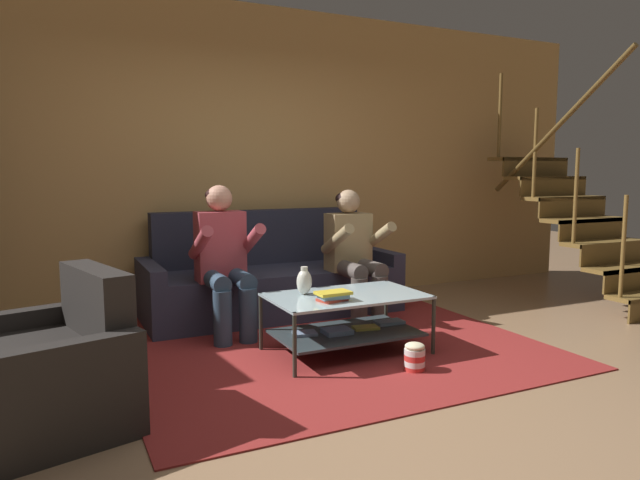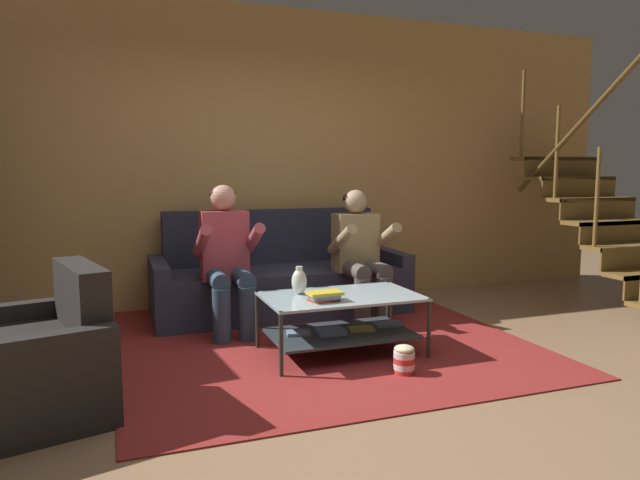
{
  "view_description": "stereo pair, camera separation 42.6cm",
  "coord_description": "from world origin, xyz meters",
  "px_view_note": "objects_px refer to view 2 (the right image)",
  "views": [
    {
      "loc": [
        -1.69,
        -2.95,
        1.31
      ],
      "look_at": [
        0.21,
        1.02,
        0.78
      ],
      "focal_mm": 32.0,
      "sensor_mm": 36.0,
      "label": 1
    },
    {
      "loc": [
        -1.29,
        -3.12,
        1.31
      ],
      "look_at": [
        0.21,
        1.02,
        0.78
      ],
      "focal_mm": 32.0,
      "sensor_mm": 36.0,
      "label": 2
    }
  ],
  "objects_px": {
    "coffee_table": "(341,315)",
    "vase": "(299,281)",
    "armchair": "(20,368)",
    "popcorn_tub": "(404,360)",
    "person_seated_right": "(360,250)",
    "person_seated_left": "(227,254)",
    "couch": "(279,280)",
    "book_stack": "(324,296)"
  },
  "relations": [
    {
      "from": "coffee_table",
      "to": "vase",
      "type": "bearing_deg",
      "value": 153.36
    },
    {
      "from": "armchair",
      "to": "popcorn_tub",
      "type": "relative_size",
      "value": 5.67
    },
    {
      "from": "person_seated_right",
      "to": "popcorn_tub",
      "type": "xyz_separation_m",
      "value": [
        -0.29,
        -1.34,
        -0.53
      ]
    },
    {
      "from": "person_seated_left",
      "to": "person_seated_right",
      "type": "height_order",
      "value": "person_seated_left"
    },
    {
      "from": "armchair",
      "to": "popcorn_tub",
      "type": "bearing_deg",
      "value": -3.32
    },
    {
      "from": "couch",
      "to": "vase",
      "type": "xyz_separation_m",
      "value": [
        -0.19,
        -1.21,
        0.22
      ]
    },
    {
      "from": "couch",
      "to": "popcorn_tub",
      "type": "bearing_deg",
      "value": -80.89
    },
    {
      "from": "couch",
      "to": "vase",
      "type": "distance_m",
      "value": 1.24
    },
    {
      "from": "vase",
      "to": "popcorn_tub",
      "type": "distance_m",
      "value": 0.94
    },
    {
      "from": "coffee_table",
      "to": "popcorn_tub",
      "type": "height_order",
      "value": "coffee_table"
    },
    {
      "from": "coffee_table",
      "to": "vase",
      "type": "xyz_separation_m",
      "value": [
        -0.27,
        0.14,
        0.24
      ]
    },
    {
      "from": "couch",
      "to": "coffee_table",
      "type": "height_order",
      "value": "couch"
    },
    {
      "from": "person_seated_left",
      "to": "vase",
      "type": "distance_m",
      "value": 0.79
    },
    {
      "from": "book_stack",
      "to": "coffee_table",
      "type": "bearing_deg",
      "value": 38.21
    },
    {
      "from": "armchair",
      "to": "book_stack",
      "type": "bearing_deg",
      "value": 8.19
    },
    {
      "from": "popcorn_tub",
      "to": "person_seated_right",
      "type": "bearing_deg",
      "value": 78.01
    },
    {
      "from": "couch",
      "to": "armchair",
      "type": "xyz_separation_m",
      "value": [
        -1.93,
        -1.75,
        -0.03
      ]
    },
    {
      "from": "book_stack",
      "to": "popcorn_tub",
      "type": "xyz_separation_m",
      "value": [
        0.4,
        -0.39,
        -0.37
      ]
    },
    {
      "from": "person_seated_right",
      "to": "popcorn_tub",
      "type": "bearing_deg",
      "value": -101.99
    },
    {
      "from": "coffee_table",
      "to": "popcorn_tub",
      "type": "bearing_deg",
      "value": -67.33
    },
    {
      "from": "coffee_table",
      "to": "person_seated_left",
      "type": "bearing_deg",
      "value": 129.22
    },
    {
      "from": "person_seated_right",
      "to": "person_seated_left",
      "type": "bearing_deg",
      "value": 179.77
    },
    {
      "from": "person_seated_left",
      "to": "vase",
      "type": "bearing_deg",
      "value": -59.91
    },
    {
      "from": "person_seated_left",
      "to": "armchair",
      "type": "height_order",
      "value": "person_seated_left"
    },
    {
      "from": "book_stack",
      "to": "vase",
      "type": "bearing_deg",
      "value": 107.86
    },
    {
      "from": "couch",
      "to": "popcorn_tub",
      "type": "xyz_separation_m",
      "value": [
        0.3,
        -1.88,
        -0.21
      ]
    },
    {
      "from": "person_seated_right",
      "to": "coffee_table",
      "type": "xyz_separation_m",
      "value": [
        -0.51,
        -0.81,
        -0.35
      ]
    },
    {
      "from": "couch",
      "to": "book_stack",
      "type": "xyz_separation_m",
      "value": [
        -0.1,
        -1.49,
        0.16
      ]
    },
    {
      "from": "couch",
      "to": "person_seated_right",
      "type": "relative_size",
      "value": 2.01
    },
    {
      "from": "vase",
      "to": "coffee_table",
      "type": "bearing_deg",
      "value": -26.64
    },
    {
      "from": "person_seated_left",
      "to": "book_stack",
      "type": "relative_size",
      "value": 5.08
    },
    {
      "from": "vase",
      "to": "book_stack",
      "type": "bearing_deg",
      "value": -72.14
    },
    {
      "from": "couch",
      "to": "vase",
      "type": "relative_size",
      "value": 11.44
    },
    {
      "from": "person_seated_left",
      "to": "book_stack",
      "type": "height_order",
      "value": "person_seated_left"
    },
    {
      "from": "couch",
      "to": "person_seated_left",
      "type": "distance_m",
      "value": 0.86
    },
    {
      "from": "person_seated_left",
      "to": "coffee_table",
      "type": "height_order",
      "value": "person_seated_left"
    },
    {
      "from": "person_seated_left",
      "to": "coffee_table",
      "type": "xyz_separation_m",
      "value": [
        0.66,
        -0.81,
        -0.37
      ]
    },
    {
      "from": "person_seated_right",
      "to": "vase",
      "type": "distance_m",
      "value": 1.04
    },
    {
      "from": "person_seated_right",
      "to": "vase",
      "type": "xyz_separation_m",
      "value": [
        -0.78,
        -0.67,
        -0.1
      ]
    },
    {
      "from": "person_seated_left",
      "to": "couch",
      "type": "bearing_deg",
      "value": 42.07
    },
    {
      "from": "couch",
      "to": "popcorn_tub",
      "type": "distance_m",
      "value": 1.91
    },
    {
      "from": "couch",
      "to": "book_stack",
      "type": "relative_size",
      "value": 9.75
    }
  ]
}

